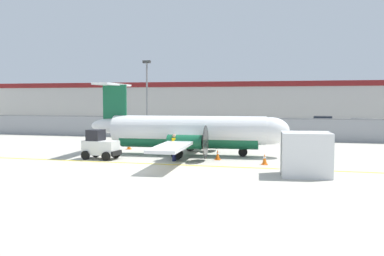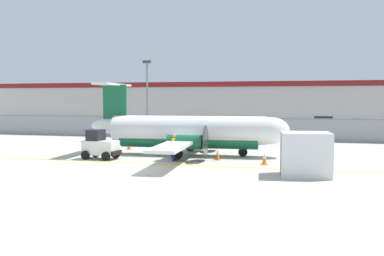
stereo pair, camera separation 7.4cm
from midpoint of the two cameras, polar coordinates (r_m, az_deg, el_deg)
ground_plane at (r=25.59m, az=-5.43°, el=-4.77°), size 140.00×140.00×0.01m
perimeter_fence at (r=40.81m, az=2.16°, el=0.08°), size 98.00×0.10×2.10m
parking_lot_strip at (r=52.15m, az=4.82°, el=-0.25°), size 98.00×17.00×0.12m
background_building at (r=70.32m, az=7.32°, el=3.43°), size 91.00×8.10×6.50m
commuter_airplane at (r=29.12m, az=-0.09°, el=-0.53°), size 13.86×16.07×4.92m
baggage_tug at (r=28.07m, az=-12.25°, el=-2.32°), size 2.43×1.58×1.88m
ground_crew_worker at (r=26.51m, az=-2.48°, el=-2.39°), size 0.38×0.55×1.70m
cargo_container at (r=22.14m, az=14.85°, el=-3.39°), size 2.58×2.22×2.20m
traffic_cone_near_left at (r=27.14m, az=3.36°, el=-3.60°), size 0.36×0.36×0.64m
traffic_cone_near_right at (r=33.05m, az=-8.47°, el=-2.28°), size 0.36×0.36×0.64m
traffic_cone_far_left at (r=31.41m, az=-4.12°, el=-2.57°), size 0.36×0.36×0.64m
traffic_cone_far_right at (r=25.50m, az=9.58°, el=-4.14°), size 0.36×0.36×0.64m
parked_car_0 at (r=53.93m, az=-12.88°, el=0.69°), size 4.22×2.05×1.58m
parked_car_1 at (r=52.16m, az=-7.64°, el=0.65°), size 4.37×2.38×1.58m
parked_car_2 at (r=52.05m, az=-2.69°, el=0.67°), size 4.39×2.43×1.58m
parked_car_3 at (r=50.57m, az=1.33°, el=0.58°), size 4.31×2.23×1.58m
parked_car_4 at (r=45.49m, az=6.92°, el=0.17°), size 4.39×2.44×1.58m
parked_car_5 at (r=45.99m, az=12.12°, el=0.15°), size 4.27×2.14×1.58m
parked_car_6 at (r=55.30m, az=17.14°, el=0.69°), size 4.31×2.25×1.58m
parked_car_7 at (r=49.93m, az=21.76°, el=0.25°), size 4.32×2.26×1.58m
apron_light_pole at (r=38.71m, az=-6.08°, el=4.56°), size 0.70×0.30×7.27m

